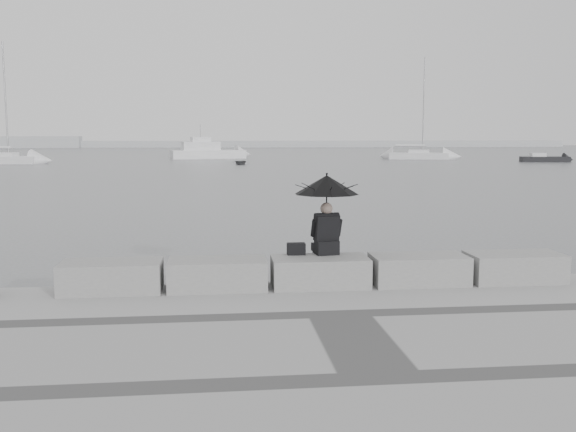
{
  "coord_description": "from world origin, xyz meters",
  "views": [
    {
      "loc": [
        -1.67,
        -10.82,
        3.02
      ],
      "look_at": [
        -0.16,
        3.0,
        1.26
      ],
      "focal_mm": 40.0,
      "sensor_mm": 36.0,
      "label": 1
    }
  ],
  "objects": [
    {
      "name": "seated_person",
      "position": [
        0.16,
        -0.16,
        1.99
      ],
      "size": [
        1.1,
        1.1,
        1.39
      ],
      "rotation": [
        0.0,
        0.0,
        0.16
      ],
      "color": "black",
      "rests_on": "stone_block_centre"
    },
    {
      "name": "dinghy",
      "position": [
        0.71,
        56.81,
        0.23
      ],
      "size": [
        2.81,
        1.29,
        0.47
      ],
      "primitive_type": "imported",
      "rotation": [
        0.0,
        0.0,
        -0.04
      ],
      "color": "slate",
      "rests_on": "ground"
    },
    {
      "name": "motor_cruiser",
      "position": [
        -2.9,
        74.05,
        0.89
      ],
      "size": [
        10.0,
        5.03,
        4.5
      ],
      "rotation": [
        0.0,
        0.0,
        0.24
      ],
      "color": "white",
      "rests_on": "ground"
    },
    {
      "name": "stone_block_left",
      "position": [
        -1.7,
        -0.45,
        0.75
      ],
      "size": [
        1.6,
        0.8,
        0.5
      ],
      "primitive_type": "cube",
      "color": "slate",
      "rests_on": "promenade"
    },
    {
      "name": "stone_block_centre",
      "position": [
        0.0,
        -0.45,
        0.75
      ],
      "size": [
        1.6,
        0.8,
        0.5
      ],
      "primitive_type": "cube",
      "color": "slate",
      "rests_on": "promenade"
    },
    {
      "name": "bag",
      "position": [
        -0.37,
        -0.16,
        1.1
      ],
      "size": [
        0.31,
        0.18,
        0.2
      ],
      "primitive_type": "cube",
      "color": "black",
      "rests_on": "stone_block_centre"
    },
    {
      "name": "distant_landmass",
      "position": [
        -8.14,
        154.51,
        0.9
      ],
      "size": [
        180.0,
        8.0,
        2.8
      ],
      "color": "#A4A6A9",
      "rests_on": "ground"
    },
    {
      "name": "small_motorboat",
      "position": [
        35.71,
        59.32,
        0.32
      ],
      "size": [
        5.51,
        2.45,
        1.1
      ],
      "rotation": [
        0.0,
        0.0,
        -0.16
      ],
      "color": "black",
      "rests_on": "ground"
    },
    {
      "name": "sailboat_right",
      "position": [
        23.97,
        69.23,
        0.53
      ],
      "size": [
        7.77,
        4.6,
        12.9
      ],
      "rotation": [
        0.0,
        0.0,
        -0.32
      ],
      "color": "white",
      "rests_on": "ground"
    },
    {
      "name": "stone_block_right",
      "position": [
        1.7,
        -0.45,
        0.75
      ],
      "size": [
        1.6,
        0.8,
        0.5
      ],
      "primitive_type": "cube",
      "color": "slate",
      "rests_on": "promenade"
    },
    {
      "name": "stone_block_far_left",
      "position": [
        -3.4,
        -0.45,
        0.75
      ],
      "size": [
        1.6,
        0.8,
        0.5
      ],
      "primitive_type": "cube",
      "color": "slate",
      "rests_on": "promenade"
    },
    {
      "name": "ground",
      "position": [
        0.0,
        0.0,
        0.0
      ],
      "size": [
        360.0,
        360.0,
        0.0
      ],
      "primitive_type": "plane",
      "color": "#4F5254",
      "rests_on": "ground"
    },
    {
      "name": "stone_block_far_right",
      "position": [
        3.4,
        -0.45,
        0.75
      ],
      "size": [
        1.6,
        0.8,
        0.5
      ],
      "primitive_type": "cube",
      "color": "slate",
      "rests_on": "promenade"
    },
    {
      "name": "sailboat_left",
      "position": [
        -24.36,
        60.88,
        0.53
      ],
      "size": [
        7.54,
        3.48,
        12.9
      ],
      "rotation": [
        0.0,
        0.0,
        -0.15
      ],
      "color": "white",
      "rests_on": "ground"
    }
  ]
}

